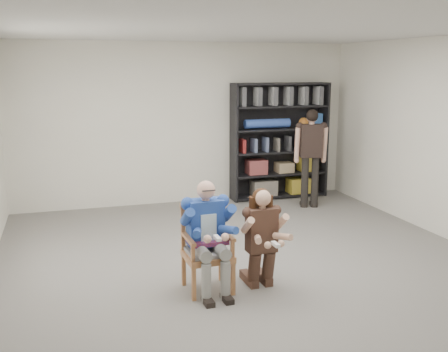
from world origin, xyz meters
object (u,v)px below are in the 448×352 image
object	(u,v)px
kneeling_woman	(262,239)
bookshelf	(280,141)
seated_man	(208,236)
armchair	(208,249)
standing_man	(311,159)

from	to	relation	value
kneeling_woman	bookshelf	size ratio (longest dim) A/B	0.53
seated_man	kneeling_woman	distance (m)	0.59
seated_man	armchair	bearing A→B (deg)	88.36
bookshelf	standing_man	world-z (taller)	bookshelf
standing_man	bookshelf	bearing A→B (deg)	121.09
kneeling_woman	standing_man	bearing A→B (deg)	53.69
armchair	kneeling_woman	size ratio (longest dim) A/B	0.84
armchair	seated_man	distance (m)	0.14
armchair	bookshelf	world-z (taller)	bookshelf
bookshelf	seated_man	bearing A→B (deg)	-123.33
kneeling_woman	standing_man	size ratio (longest dim) A/B	0.66
armchair	kneeling_woman	world-z (taller)	kneeling_woman
seated_man	bookshelf	world-z (taller)	bookshelf
seated_man	bookshelf	size ratio (longest dim) A/B	0.58
armchair	seated_man	world-z (taller)	seated_man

